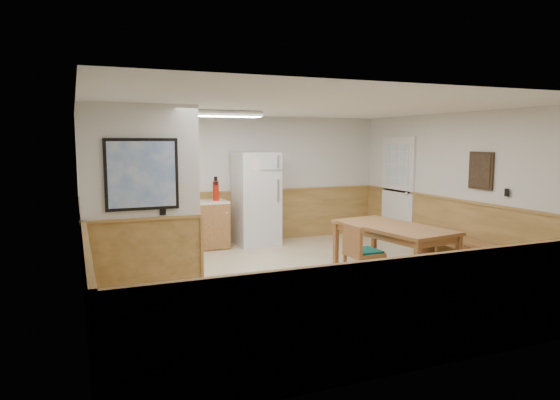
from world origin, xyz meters
name	(u,v)px	position (x,y,z in m)	size (l,w,h in m)	color
ground	(304,280)	(0.00, 0.00, 0.00)	(6.00, 6.00, 0.00)	#C0B08A
ceiling	(305,107)	(0.00, 0.00, 2.50)	(6.00, 6.00, 0.02)	white
back_wall	(240,180)	(0.00, 3.00, 1.25)	(6.00, 0.02, 2.50)	silver
right_wall	(468,188)	(3.00, 0.00, 1.25)	(0.02, 6.00, 2.50)	silver
left_wall	(80,205)	(-3.00, 0.00, 1.25)	(0.02, 6.00, 2.50)	silver
wainscot_back	(241,217)	(0.00, 2.98, 0.50)	(6.00, 0.04, 1.00)	tan
wainscot_right	(465,232)	(2.98, 0.00, 0.50)	(0.04, 6.00, 1.00)	tan
wainscot_left	(85,266)	(-2.98, 0.00, 0.50)	(0.04, 6.00, 1.00)	tan
partition_wall	(142,202)	(-2.25, 0.19, 1.23)	(1.50, 0.20, 2.50)	silver
kitchen_counter	(184,225)	(-1.21, 2.68, 0.46)	(2.20, 0.61, 1.00)	#A9723C
exterior_door	(397,189)	(2.96, 1.90, 1.05)	(0.07, 1.02, 2.15)	white
kitchen_window	(130,167)	(-2.10, 2.98, 1.55)	(0.80, 0.04, 1.00)	white
wall_painting	(481,171)	(2.97, -0.30, 1.55)	(0.04, 0.50, 0.60)	#312113
fluorescent_fixture	(225,114)	(-0.80, 1.30, 2.45)	(1.20, 0.30, 0.09)	white
refrigerator	(256,199)	(0.20, 2.63, 0.90)	(0.82, 0.74, 1.80)	silver
dining_table	(393,231)	(1.38, -0.22, 0.66)	(1.21, 2.00, 0.75)	#915F35
dining_bench	(457,244)	(2.69, -0.14, 0.35)	(0.39, 1.66, 0.45)	#915F35
dining_chair	(359,249)	(0.64, -0.45, 0.49)	(0.64, 0.46, 0.85)	#915F35
fire_extinguisher	(216,190)	(-0.60, 2.65, 1.10)	(0.12, 0.12, 0.45)	#B81909
soap_bottle	(122,198)	(-2.28, 2.70, 1.02)	(0.08, 0.08, 0.24)	#19892F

